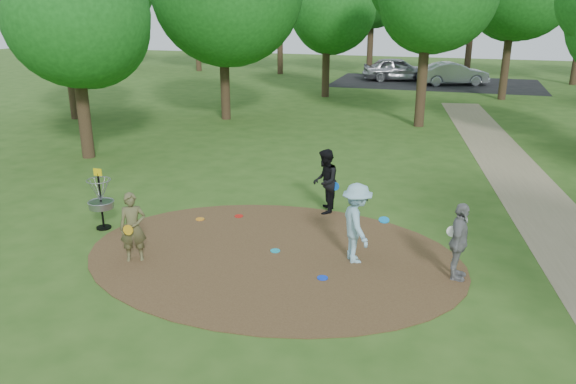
# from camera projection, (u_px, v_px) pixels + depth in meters

# --- Properties ---
(ground) EXTENTS (100.00, 100.00, 0.00)m
(ground) POSITION_uv_depth(u_px,v_px,m) (272.00, 256.00, 12.39)
(ground) COLOR #2D5119
(ground) RESTS_ON ground
(dirt_clearing) EXTENTS (8.40, 8.40, 0.02)m
(dirt_clearing) POSITION_uv_depth(u_px,v_px,m) (272.00, 255.00, 12.38)
(dirt_clearing) COLOR #47301C
(dirt_clearing) RESTS_ON ground
(parking_lot) EXTENTS (14.00, 8.00, 0.01)m
(parking_lot) POSITION_uv_depth(u_px,v_px,m) (436.00, 83.00, 39.03)
(parking_lot) COLOR black
(parking_lot) RESTS_ON ground
(player_observer_with_disc) EXTENTS (0.67, 0.59, 1.53)m
(player_observer_with_disc) POSITION_uv_depth(u_px,v_px,m) (133.00, 227.00, 11.93)
(player_observer_with_disc) COLOR brown
(player_observer_with_disc) RESTS_ON ground
(player_throwing_with_disc) EXTENTS (1.25, 1.30, 1.75)m
(player_throwing_with_disc) POSITION_uv_depth(u_px,v_px,m) (357.00, 223.00, 11.86)
(player_throwing_with_disc) COLOR #97CBE1
(player_throwing_with_disc) RESTS_ON ground
(player_walking_with_disc) EXTENTS (0.78, 0.91, 1.72)m
(player_walking_with_disc) POSITION_uv_depth(u_px,v_px,m) (325.00, 182.00, 14.69)
(player_walking_with_disc) COLOR black
(player_walking_with_disc) RESTS_ON ground
(player_waiting_with_disc) EXTENTS (0.50, 0.98, 1.61)m
(player_waiting_with_disc) POSITION_uv_depth(u_px,v_px,m) (459.00, 242.00, 11.11)
(player_waiting_with_disc) COLOR gray
(player_waiting_with_disc) RESTS_ON ground
(disc_ground_cyan) EXTENTS (0.22, 0.22, 0.02)m
(disc_ground_cyan) POSITION_uv_depth(u_px,v_px,m) (275.00, 251.00, 12.57)
(disc_ground_cyan) COLOR #17A2BC
(disc_ground_cyan) RESTS_ON dirt_clearing
(disc_ground_blue) EXTENTS (0.22, 0.22, 0.02)m
(disc_ground_blue) POSITION_uv_depth(u_px,v_px,m) (323.00, 278.00, 11.33)
(disc_ground_blue) COLOR #0C35DB
(disc_ground_blue) RESTS_ON dirt_clearing
(disc_ground_red) EXTENTS (0.22, 0.22, 0.02)m
(disc_ground_red) POSITION_uv_depth(u_px,v_px,m) (239.00, 216.00, 14.61)
(disc_ground_red) COLOR red
(disc_ground_red) RESTS_ON dirt_clearing
(car_left) EXTENTS (5.16, 3.28, 1.64)m
(car_left) POSITION_uv_depth(u_px,v_px,m) (397.00, 69.00, 40.08)
(car_left) COLOR #A3A4AB
(car_left) RESTS_ON ground
(car_right) EXTENTS (4.85, 3.14, 1.51)m
(car_right) POSITION_uv_depth(u_px,v_px,m) (453.00, 74.00, 37.95)
(car_right) COLOR #A5A7AD
(car_right) RESTS_ON ground
(disc_ground_orange) EXTENTS (0.22, 0.22, 0.02)m
(disc_ground_orange) POSITION_uv_depth(u_px,v_px,m) (200.00, 219.00, 14.40)
(disc_ground_orange) COLOR orange
(disc_ground_orange) RESTS_ON dirt_clearing
(disc_golf_basket) EXTENTS (0.63, 0.63, 1.54)m
(disc_golf_basket) POSITION_uv_depth(u_px,v_px,m) (100.00, 195.00, 13.62)
(disc_golf_basket) COLOR black
(disc_golf_basket) RESTS_ON ground
(tree_ring) EXTENTS (37.52, 45.06, 9.01)m
(tree_ring) POSITION_uv_depth(u_px,v_px,m) (417.00, 6.00, 18.55)
(tree_ring) COLOR #332316
(tree_ring) RESTS_ON ground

